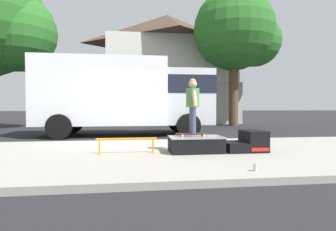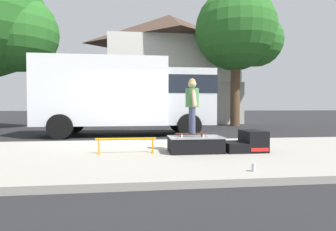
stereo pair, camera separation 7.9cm
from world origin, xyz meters
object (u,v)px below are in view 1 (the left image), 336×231
(skateboard, at_px, (193,134))
(box_truck, at_px, (127,93))
(skate_box, at_px, (196,144))
(kicker_ramp, at_px, (247,143))
(street_tree_neighbour, at_px, (238,33))
(soda_can, at_px, (255,167))
(grind_rail, at_px, (127,142))
(skater_kid, at_px, (193,101))

(skateboard, height_order, box_truck, box_truck)
(skate_box, relative_size, box_truck, 0.18)
(kicker_ramp, bearing_deg, street_tree_neighbour, 69.44)
(soda_can, height_order, box_truck, box_truck)
(skate_box, relative_size, street_tree_neighbour, 0.15)
(soda_can, relative_size, box_truck, 0.02)
(soda_can, bearing_deg, skate_box, 104.55)
(soda_can, height_order, street_tree_neighbour, street_tree_neighbour)
(kicker_ramp, xyz_separation_m, grind_rail, (-2.81, 0.07, 0.06))
(skate_box, height_order, soda_can, skate_box)
(grind_rail, height_order, box_truck, box_truck)
(kicker_ramp, xyz_separation_m, skateboard, (-1.31, 0.06, 0.22))
(skateboard, height_order, street_tree_neighbour, street_tree_neighbour)
(skater_kid, height_order, box_truck, box_truck)
(skate_box, relative_size, kicker_ramp, 1.31)
(grind_rail, relative_size, skateboard, 1.72)
(skate_box, relative_size, soda_can, 9.71)
(skate_box, height_order, box_truck, box_truck)
(skateboard, xyz_separation_m, skater_kid, (0.00, -0.00, 0.75))
(street_tree_neighbour, bearing_deg, skateboard, -116.95)
(skateboard, bearing_deg, soda_can, -74.17)
(skate_box, height_order, grind_rail, skate_box)
(skateboard, relative_size, soda_can, 6.25)
(skate_box, xyz_separation_m, kicker_ramp, (1.24, -0.00, 0.01))
(kicker_ramp, xyz_separation_m, soda_can, (-0.73, -1.98, -0.14))
(skater_kid, relative_size, soda_can, 9.99)
(soda_can, bearing_deg, box_truck, 106.35)
(skate_box, distance_m, soda_can, 2.05)
(skater_kid, bearing_deg, street_tree_neighbour, 63.05)
(street_tree_neighbour, bearing_deg, skate_box, -116.53)
(kicker_ramp, bearing_deg, box_truck, 118.42)
(kicker_ramp, bearing_deg, skate_box, 179.98)
(kicker_ramp, height_order, skateboard, kicker_ramp)
(kicker_ramp, bearing_deg, skateboard, 177.52)
(grind_rail, bearing_deg, box_truck, 90.54)
(kicker_ramp, height_order, street_tree_neighbour, street_tree_neighbour)
(skater_kid, distance_m, box_truck, 5.47)
(skateboard, distance_m, box_truck, 5.58)
(skater_kid, height_order, street_tree_neighbour, street_tree_neighbour)
(skate_box, xyz_separation_m, grind_rail, (-1.57, 0.07, 0.06))
(skater_kid, xyz_separation_m, box_truck, (-1.55, 5.23, 0.41))
(skateboard, xyz_separation_m, street_tree_neighbour, (5.07, 9.97, 5.06))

